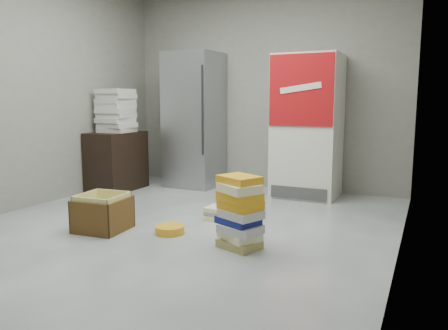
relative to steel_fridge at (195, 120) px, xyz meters
name	(u,v)px	position (x,y,z in m)	size (l,w,h in m)	color
ground	(168,232)	(0.90, -2.13, -0.95)	(5.00, 5.00, 0.00)	silver
room_shell	(165,35)	(0.90, -2.13, 0.85)	(4.04, 5.04, 2.82)	gray
steel_fridge	(195,120)	(0.00, 0.00, 0.00)	(0.70, 0.72, 1.90)	#A2A4AA
coke_cooler	(307,126)	(1.65, -0.01, -0.05)	(0.80, 0.73, 1.80)	silver
wood_shelf	(117,161)	(-0.83, -0.73, -0.55)	(0.50, 0.80, 0.80)	black
supply_box_stack	(116,111)	(-0.82, -0.73, 0.14)	(0.43, 0.44, 0.58)	beige
phonebook_stack_main	(240,212)	(1.68, -2.25, -0.64)	(0.43, 0.41, 0.61)	#9D914F
phonebook_stack_side	(221,213)	(1.17, -1.53, -0.88)	(0.33, 0.27, 0.13)	beige
cardboard_box	(103,215)	(0.30, -2.34, -0.81)	(0.47, 0.47, 0.35)	yellow
bucket_lid	(170,230)	(0.93, -2.16, -0.91)	(0.27, 0.27, 0.07)	#F3A81E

